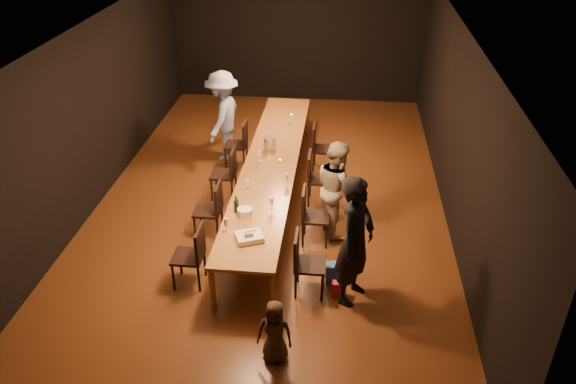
# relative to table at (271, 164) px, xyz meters

# --- Properties ---
(ground) EXTENTS (10.00, 10.00, 0.00)m
(ground) POSITION_rel_table_xyz_m (0.00, 0.00, -0.70)
(ground) COLOR #422510
(ground) RESTS_ON ground
(room_shell) EXTENTS (6.04, 10.04, 3.02)m
(room_shell) POSITION_rel_table_xyz_m (0.00, 0.00, 1.38)
(room_shell) COLOR black
(room_shell) RESTS_ON ground
(table) EXTENTS (0.90, 6.00, 0.75)m
(table) POSITION_rel_table_xyz_m (0.00, 0.00, 0.00)
(table) COLOR brown
(table) RESTS_ON ground
(chair_right_0) EXTENTS (0.42, 0.42, 0.93)m
(chair_right_0) POSITION_rel_table_xyz_m (0.85, -2.40, -0.24)
(chair_right_0) COLOR black
(chair_right_0) RESTS_ON ground
(chair_right_1) EXTENTS (0.42, 0.42, 0.93)m
(chair_right_1) POSITION_rel_table_xyz_m (0.85, -1.20, -0.24)
(chair_right_1) COLOR black
(chair_right_1) RESTS_ON ground
(chair_right_2) EXTENTS (0.42, 0.42, 0.93)m
(chair_right_2) POSITION_rel_table_xyz_m (0.85, 0.00, -0.24)
(chair_right_2) COLOR black
(chair_right_2) RESTS_ON ground
(chair_right_3) EXTENTS (0.42, 0.42, 0.93)m
(chair_right_3) POSITION_rel_table_xyz_m (0.85, 1.20, -0.24)
(chair_right_3) COLOR black
(chair_right_3) RESTS_ON ground
(chair_left_0) EXTENTS (0.42, 0.42, 0.93)m
(chair_left_0) POSITION_rel_table_xyz_m (-0.85, -2.40, -0.24)
(chair_left_0) COLOR black
(chair_left_0) RESTS_ON ground
(chair_left_1) EXTENTS (0.42, 0.42, 0.93)m
(chair_left_1) POSITION_rel_table_xyz_m (-0.85, -1.20, -0.24)
(chair_left_1) COLOR black
(chair_left_1) RESTS_ON ground
(chair_left_2) EXTENTS (0.42, 0.42, 0.93)m
(chair_left_2) POSITION_rel_table_xyz_m (-0.85, 0.00, -0.24)
(chair_left_2) COLOR black
(chair_left_2) RESTS_ON ground
(chair_left_3) EXTENTS (0.42, 0.42, 0.93)m
(chair_left_3) POSITION_rel_table_xyz_m (-0.85, 1.20, -0.24)
(chair_left_3) COLOR black
(chair_left_3) RESTS_ON ground
(woman_birthday) EXTENTS (0.69, 0.80, 1.87)m
(woman_birthday) POSITION_rel_table_xyz_m (1.43, -2.46, 0.23)
(woman_birthday) COLOR black
(woman_birthday) RESTS_ON ground
(woman_tan) EXTENTS (0.86, 0.94, 1.57)m
(woman_tan) POSITION_rel_table_xyz_m (1.15, -0.84, 0.08)
(woman_tan) COLOR #B9AA8B
(woman_tan) RESTS_ON ground
(man_blue) EXTENTS (0.83, 1.24, 1.79)m
(man_blue) POSITION_rel_table_xyz_m (-1.15, 1.55, 0.19)
(man_blue) COLOR #85A0CD
(man_blue) RESTS_ON ground
(child) EXTENTS (0.43, 0.29, 0.86)m
(child) POSITION_rel_table_xyz_m (0.53, -3.69, -0.27)
(child) COLOR #3B2C21
(child) RESTS_ON ground
(gift_bag_red) EXTENTS (0.20, 0.12, 0.23)m
(gift_bag_red) POSITION_rel_table_xyz_m (1.26, -2.47, -0.59)
(gift_bag_red) COLOR #B51B37
(gift_bag_red) RESTS_ON ground
(gift_bag_blue) EXTENTS (0.26, 0.19, 0.30)m
(gift_bag_blue) POSITION_rel_table_xyz_m (1.18, -2.16, -0.55)
(gift_bag_blue) COLOR #296AB3
(gift_bag_blue) RESTS_ON ground
(birthday_cake) EXTENTS (0.44, 0.40, 0.08)m
(birthday_cake) POSITION_rel_table_xyz_m (0.01, -2.32, 0.09)
(birthday_cake) COLOR white
(birthday_cake) RESTS_ON table
(plate_stack) EXTENTS (0.25, 0.25, 0.12)m
(plate_stack) POSITION_rel_table_xyz_m (-0.15, -1.74, 0.11)
(plate_stack) COLOR white
(plate_stack) RESTS_ON table
(champagne_bottle) EXTENTS (0.09, 0.09, 0.30)m
(champagne_bottle) POSITION_rel_table_xyz_m (-0.29, -1.65, 0.20)
(champagne_bottle) COLOR black
(champagne_bottle) RESTS_ON table
(ice_bucket) EXTENTS (0.24, 0.24, 0.24)m
(ice_bucket) POSITION_rel_table_xyz_m (-0.08, 0.46, 0.17)
(ice_bucket) COLOR silver
(ice_bucket) RESTS_ON table
(wineglass_0) EXTENTS (0.06, 0.06, 0.21)m
(wineglass_0) POSITION_rel_table_xyz_m (-0.34, -2.15, 0.15)
(wineglass_0) COLOR beige
(wineglass_0) RESTS_ON table
(wineglass_1) EXTENTS (0.06, 0.06, 0.21)m
(wineglass_1) POSITION_rel_table_xyz_m (0.21, -1.52, 0.15)
(wineglass_1) COLOR beige
(wineglass_1) RESTS_ON table
(wineglass_2) EXTENTS (0.06, 0.06, 0.21)m
(wineglass_2) POSITION_rel_table_xyz_m (-0.23, -1.05, 0.15)
(wineglass_2) COLOR silver
(wineglass_2) RESTS_ON table
(wineglass_3) EXTENTS (0.06, 0.06, 0.21)m
(wineglass_3) POSITION_rel_table_xyz_m (0.35, -0.79, 0.15)
(wineglass_3) COLOR beige
(wineglass_3) RESTS_ON table
(wineglass_4) EXTENTS (0.06, 0.06, 0.21)m
(wineglass_4) POSITION_rel_table_xyz_m (-0.18, -0.01, 0.15)
(wineglass_4) COLOR silver
(wineglass_4) RESTS_ON table
(wineglass_5) EXTENTS (0.06, 0.06, 0.21)m
(wineglass_5) POSITION_rel_table_xyz_m (0.15, 1.35, 0.15)
(wineglass_5) COLOR silver
(wineglass_5) RESTS_ON table
(tealight_near) EXTENTS (0.05, 0.05, 0.03)m
(tealight_near) POSITION_rel_table_xyz_m (0.15, -2.23, 0.06)
(tealight_near) COLOR #B2B7B2
(tealight_near) RESTS_ON table
(tealight_mid) EXTENTS (0.05, 0.05, 0.03)m
(tealight_mid) POSITION_rel_table_xyz_m (0.15, 0.02, 0.06)
(tealight_mid) COLOR #B2B7B2
(tealight_mid) RESTS_ON table
(tealight_far) EXTENTS (0.05, 0.05, 0.03)m
(tealight_far) POSITION_rel_table_xyz_m (0.15, 2.05, 0.06)
(tealight_far) COLOR #B2B7B2
(tealight_far) RESTS_ON table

